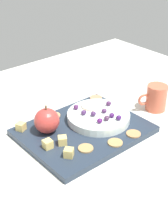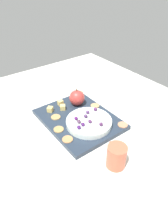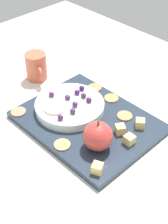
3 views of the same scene
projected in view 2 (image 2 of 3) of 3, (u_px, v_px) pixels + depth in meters
The scene contains 25 objects.
table at pixel (86, 128), 88.32cm from camera, with size 131.19×109.90×4.72cm, color silver.
platter at pixel (79, 119), 88.00cm from camera, with size 34.64×27.24×1.77cm, color #263242.
serving_dish at pixel (89, 122), 83.09cm from camera, with size 18.64×18.64×2.28cm, color white.
apple_whole at pixel (77, 98), 93.79cm from camera, with size 7.12×7.12×7.12cm, color #BF3B36.
apple_stem at pixel (77, 90), 91.35cm from camera, with size 0.50×0.50×1.20cm, color brown.
cheese_cube_0 at pixel (63, 107), 91.78cm from camera, with size 2.28×2.28×2.28cm, color #EECF74.
cheese_cube_1 at pixel (60, 103), 94.89cm from camera, with size 2.28×2.28×2.28cm, color #F2D276.
cheese_cube_2 at pixel (80, 94), 101.27cm from camera, with size 2.28×2.28×2.28cm, color #EECD72.
cheese_cube_3 at pixel (50, 109), 90.50cm from camera, with size 2.28×2.28×2.28cm, color #E2C56E.
cracker_0 at pixel (95, 106), 94.46cm from camera, with size 4.06×4.06×0.40cm, color tan.
cracker_1 at pixel (123, 125), 83.23cm from camera, with size 4.06×4.06×0.40cm, color tan.
cracker_2 at pixel (67, 139), 76.33cm from camera, with size 4.06×4.06×0.40cm, color #B18050.
cracker_3 at pixel (56, 117), 87.44cm from camera, with size 4.06×4.06×0.40cm, color tan.
cracker_4 at pixel (59, 129), 80.93cm from camera, with size 4.06×4.06×0.40cm, color #A98752.
grape_0 at pixel (90, 121), 80.66cm from camera, with size 1.63×1.47×1.31cm, color #4F2A57.
grape_1 at pixel (86, 116), 83.35cm from camera, with size 1.63×1.47×1.45cm, color #482A58.
grape_2 at pixel (79, 122), 80.45cm from camera, with size 1.63×1.47×1.43cm, color #4B2D4B.
grape_3 at pixel (76, 118), 82.18cm from camera, with size 1.63×1.47×1.38cm, color #51185E.
grape_4 at pixel (79, 127), 77.64cm from camera, with size 1.63×1.47×1.45cm, color #421B5F.
grape_5 at pixel (101, 124), 79.15cm from camera, with size 1.63×1.47×1.44cm, color #4D2651.
grape_6 at pixel (95, 109), 87.27cm from camera, with size 1.63×1.47×1.54cm, color #54275A.
grape_7 at pixel (88, 112), 85.59cm from camera, with size 1.63×1.47×1.46cm, color #4A2A5D.
grape_8 at pixel (83, 124), 79.10cm from camera, with size 1.63×1.47×1.36cm, color #44195B.
apple_slice_0 at pixel (99, 116), 83.88cm from camera, with size 5.62×5.62×0.60cm, color beige.
cup at pixel (116, 156), 66.70cm from camera, with size 9.36×6.51×8.43cm.
Camera 2 is at (53.39, -41.33, 59.72)cm, focal length 32.76 mm.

